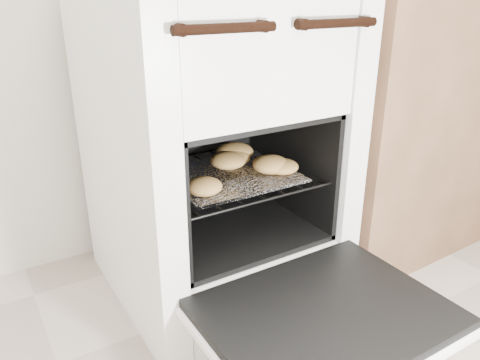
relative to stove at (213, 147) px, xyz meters
name	(u,v)px	position (x,y,z in m)	size (l,w,h in m)	color
stove	(213,147)	(0.00, 0.00, 0.00)	(0.62, 0.69, 0.95)	white
oven_door	(325,316)	(0.00, -0.52, -0.26)	(0.56, 0.43, 0.04)	black
oven_rack	(225,175)	(0.00, -0.07, -0.06)	(0.45, 0.43, 0.01)	black
foil_sheet	(229,175)	(0.00, -0.09, -0.06)	(0.35, 0.31, 0.01)	silver
baked_rolls	(244,162)	(0.06, -0.08, -0.03)	(0.36, 0.31, 0.05)	tan
counter	(401,104)	(0.83, 0.02, 0.03)	(0.98, 0.65, 0.98)	brown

